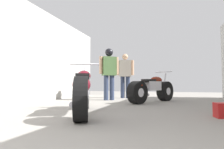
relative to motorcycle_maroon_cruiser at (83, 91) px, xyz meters
name	(u,v)px	position (x,y,z in m)	size (l,w,h in m)	color
ground_plane	(128,109)	(0.56, 0.96, -0.40)	(18.36, 18.36, 0.00)	gray
garage_partition_left	(22,51)	(-2.22, 0.96, 0.97)	(0.08, 8.41, 2.73)	#B7B5AD
motorcycle_maroon_cruiser	(83,91)	(0.00, 0.00, 0.00)	(1.02, 1.91, 0.94)	black
motorcycle_black_naked	(152,89)	(0.91, 2.47, -0.03)	(1.15, 1.80, 0.90)	black
mechanic_in_blue	(125,73)	(-0.18, 3.88, 0.53)	(0.66, 0.34, 1.64)	#2D3851
mechanic_with_helmet	(109,69)	(-0.47, 2.84, 0.60)	(0.59, 0.48, 1.67)	#2D3851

